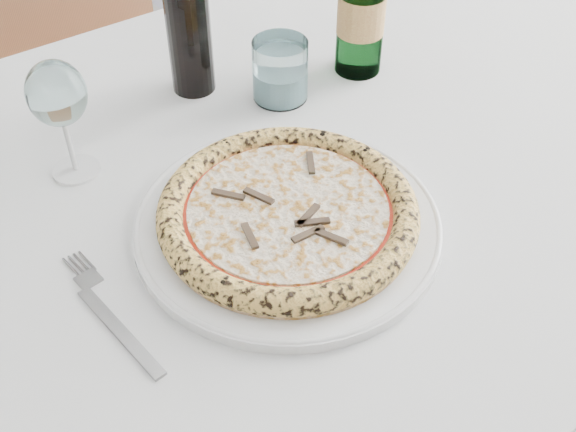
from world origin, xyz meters
name	(u,v)px	position (x,y,z in m)	size (l,w,h in m)	color
dining_table	(247,227)	(-0.12, 0.09, 0.68)	(1.61, 0.98, 0.76)	brown
chair_far	(83,40)	(-0.05, 0.93, 0.53)	(0.49, 0.49, 0.93)	brown
plate	(288,223)	(-0.12, -0.01, 0.76)	(0.36, 0.36, 0.02)	white
pizza	(288,212)	(-0.12, -0.01, 0.78)	(0.30, 0.30, 0.03)	tan
fork	(110,315)	(-0.35, -0.02, 0.76)	(0.04, 0.21, 0.00)	gray
wine_glass	(57,97)	(-0.29, 0.23, 0.87)	(0.07, 0.07, 0.16)	silver
tumbler	(280,74)	(0.02, 0.22, 0.79)	(0.08, 0.08, 0.09)	silver
beer_bottle	(362,3)	(0.16, 0.22, 0.86)	(0.07, 0.07, 0.27)	#367041
wine_bottle	(188,21)	(-0.07, 0.31, 0.86)	(0.06, 0.06, 0.25)	black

